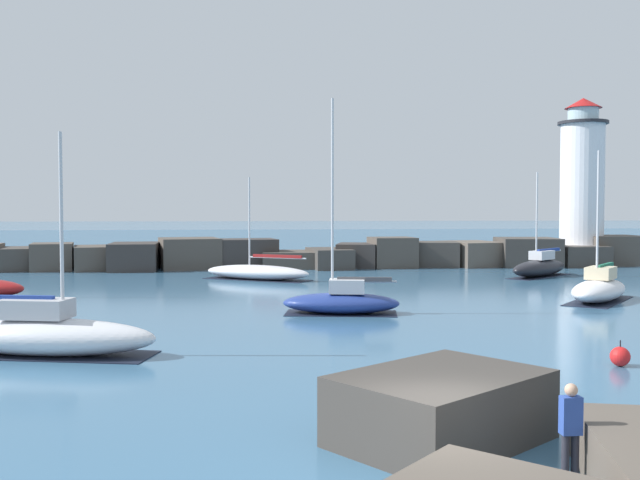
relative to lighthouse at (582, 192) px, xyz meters
name	(u,v)px	position (x,y,z in m)	size (l,w,h in m)	color
open_sea_beyond	(261,239)	(-26.46, 59.22, -6.38)	(400.00, 116.00, 0.01)	#2D5B7F
breakwater_jetty	(308,255)	(-24.33, -0.61, -5.32)	(61.73, 7.06, 2.58)	#4C443D
lighthouse	(582,192)	(0.00, 0.00, 0.00)	(5.04, 5.04, 14.63)	gray
foreground_rocks	(533,458)	(-24.99, -48.19, -5.84)	(15.92, 10.64, 1.44)	brown
sailboat_moored_0	(342,301)	(-25.27, -27.12, -5.78)	(5.73, 3.14, 9.96)	navy
sailboat_moored_1	(257,272)	(-28.79, -10.45, -5.86)	(7.97, 6.10, 7.09)	white
sailboat_moored_2	(599,289)	(-11.11, -24.20, -5.72)	(5.91, 6.26, 7.90)	white
sailboat_moored_4	(46,334)	(-36.38, -35.43, -5.69)	(7.77, 3.84, 7.38)	white
sailboat_moored_5	(540,267)	(-8.37, -10.44, -5.69)	(6.69, 6.09, 7.53)	black
mooring_buoy_orange_near	(620,356)	(-18.34, -39.17, -6.08)	(0.61, 0.61, 0.81)	red
person_on_rocks	(571,427)	(-24.18, -47.91, -5.40)	(0.36, 0.23, 1.76)	#282833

